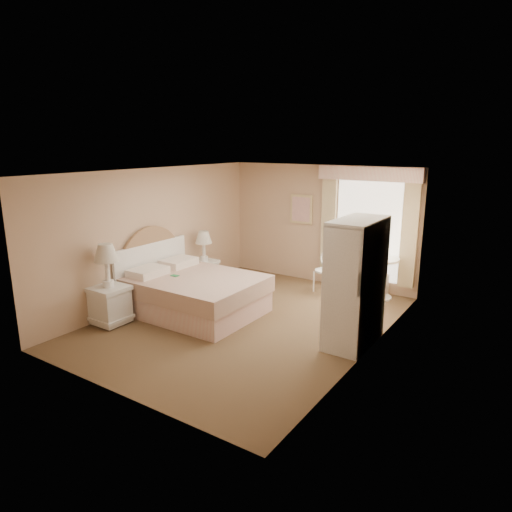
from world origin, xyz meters
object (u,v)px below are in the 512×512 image
Objects in this scene: nightstand_far at (204,266)px; round_table at (378,271)px; nightstand_near at (109,295)px; cafe_chair at (327,267)px; bed at (190,291)px; armoire at (356,293)px.

nightstand_far is 3.51m from round_table.
cafe_chair is (2.25, 3.58, -0.00)m from nightstand_near.
bed reaches higher than round_table.
bed reaches higher than nightstand_near.
nightstand_near is at bearing -121.82° from bed.
nightstand_near is 1.55× the size of cafe_chair.
armoire is at bearing -48.59° from cafe_chair.
cafe_chair is at bearing 26.87° from nightstand_far.
nightstand_far is 1.45× the size of round_table.
armoire is at bearing 7.09° from bed.
nightstand_near is at bearing -131.12° from round_table.
nightstand_near is at bearing -157.22° from armoire.
nightstand_near is 1.16× the size of nightstand_far.
nightstand_near is at bearing -115.21° from cafe_chair.
bed is 2.58× the size of cafe_chair.
nightstand_far reaches higher than round_table.
armoire is (3.65, 1.53, 0.28)m from nightstand_near.
nightstand_near is 0.71× the size of armoire.
cafe_chair reaches higher than round_table.
cafe_chair is (-1.01, -0.16, -0.03)m from round_table.
cafe_chair is at bearing 57.78° from nightstand_near.
bed is at bearing -134.66° from round_table.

